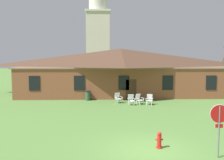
{
  "coord_description": "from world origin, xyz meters",
  "views": [
    {
      "loc": [
        -2.0,
        -10.46,
        4.21
      ],
      "look_at": [
        -1.4,
        8.41,
        2.53
      ],
      "focal_mm": 37.59,
      "sensor_mm": 36.0,
      "label": 1
    }
  ],
  "objects_px": {
    "stop_sign": "(219,120)",
    "lawn_chair_near_door": "(131,100)",
    "lawn_chair_middle": "(149,99)",
    "fire_hydrant": "(159,140)",
    "trash_bin": "(88,96)",
    "lawn_chair_left_end": "(139,99)",
    "lawn_chair_by_porch": "(118,98)"
  },
  "relations": [
    {
      "from": "lawn_chair_middle",
      "to": "trash_bin",
      "type": "bearing_deg",
      "value": 157.58
    },
    {
      "from": "lawn_chair_middle",
      "to": "trash_bin",
      "type": "height_order",
      "value": "trash_bin"
    },
    {
      "from": "lawn_chair_middle",
      "to": "fire_hydrant",
      "type": "distance_m",
      "value": 10.79
    },
    {
      "from": "lawn_chair_middle",
      "to": "lawn_chair_left_end",
      "type": "bearing_deg",
      "value": 166.03
    },
    {
      "from": "stop_sign",
      "to": "lawn_chair_near_door",
      "type": "distance_m",
      "value": 12.03
    },
    {
      "from": "lawn_chair_middle",
      "to": "trash_bin",
      "type": "relative_size",
      "value": 0.98
    },
    {
      "from": "lawn_chair_left_end",
      "to": "fire_hydrant",
      "type": "distance_m",
      "value": 10.93
    },
    {
      "from": "stop_sign",
      "to": "lawn_chair_near_door",
      "type": "relative_size",
      "value": 2.41
    },
    {
      "from": "fire_hydrant",
      "to": "trash_bin",
      "type": "height_order",
      "value": "trash_bin"
    },
    {
      "from": "stop_sign",
      "to": "lawn_chair_near_door",
      "type": "bearing_deg",
      "value": 101.63
    },
    {
      "from": "lawn_chair_middle",
      "to": "fire_hydrant",
      "type": "height_order",
      "value": "lawn_chair_middle"
    },
    {
      "from": "stop_sign",
      "to": "lawn_chair_left_end",
      "type": "bearing_deg",
      "value": 97.62
    },
    {
      "from": "trash_bin",
      "to": "lawn_chair_middle",
      "type": "bearing_deg",
      "value": -22.42
    },
    {
      "from": "fire_hydrant",
      "to": "trash_bin",
      "type": "distance_m",
      "value": 13.8
    },
    {
      "from": "stop_sign",
      "to": "lawn_chair_middle",
      "type": "bearing_deg",
      "value": 93.31
    },
    {
      "from": "lawn_chair_left_end",
      "to": "trash_bin",
      "type": "height_order",
      "value": "trash_bin"
    },
    {
      "from": "lawn_chair_left_end",
      "to": "trash_bin",
      "type": "bearing_deg",
      "value": 156.09
    },
    {
      "from": "lawn_chair_middle",
      "to": "fire_hydrant",
      "type": "relative_size",
      "value": 1.21
    },
    {
      "from": "lawn_chair_left_end",
      "to": "lawn_chair_near_door",
      "type": "bearing_deg",
      "value": -158.16
    },
    {
      "from": "lawn_chair_left_end",
      "to": "fire_hydrant",
      "type": "height_order",
      "value": "lawn_chair_left_end"
    },
    {
      "from": "lawn_chair_near_door",
      "to": "trash_bin",
      "type": "distance_m",
      "value": 4.87
    },
    {
      "from": "trash_bin",
      "to": "lawn_chair_by_porch",
      "type": "bearing_deg",
      "value": -25.57
    },
    {
      "from": "lawn_chair_near_door",
      "to": "lawn_chair_middle",
      "type": "height_order",
      "value": "same"
    },
    {
      "from": "lawn_chair_near_door",
      "to": "trash_bin",
      "type": "xyz_separation_m",
      "value": [
        -4.17,
        2.52,
        -0.0
      ]
    },
    {
      "from": "fire_hydrant",
      "to": "lawn_chair_middle",
      "type": "bearing_deg",
      "value": 81.56
    },
    {
      "from": "stop_sign",
      "to": "fire_hydrant",
      "type": "relative_size",
      "value": 2.93
    },
    {
      "from": "lawn_chair_near_door",
      "to": "fire_hydrant",
      "type": "relative_size",
      "value": 1.21
    },
    {
      "from": "fire_hydrant",
      "to": "trash_bin",
      "type": "relative_size",
      "value": 0.81
    },
    {
      "from": "stop_sign",
      "to": "trash_bin",
      "type": "bearing_deg",
      "value": 114.78
    },
    {
      "from": "lawn_chair_left_end",
      "to": "lawn_chair_middle",
      "type": "xyz_separation_m",
      "value": [
        0.93,
        -0.23,
        0.0
      ]
    },
    {
      "from": "lawn_chair_left_end",
      "to": "lawn_chair_middle",
      "type": "bearing_deg",
      "value": -13.97
    },
    {
      "from": "stop_sign",
      "to": "lawn_chair_middle",
      "type": "xyz_separation_m",
      "value": [
        -0.68,
        11.83,
        -1.12
      ]
    }
  ]
}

